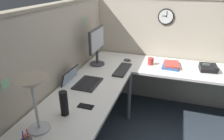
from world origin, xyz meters
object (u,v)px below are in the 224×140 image
object	(u,v)px
desk_lamp_dome	(32,88)
cell_phone	(86,106)
monitor	(97,44)
office_phone	(209,68)
keyboard	(122,70)
wall_clock	(166,17)
book_stack	(171,65)
laptop	(80,81)
coffee_mug	(151,61)
thermos_flask	(64,103)
computer_mouse	(127,60)

from	to	relation	value
desk_lamp_dome	cell_phone	bearing A→B (deg)	-28.84
monitor	office_phone	distance (m)	1.46
keyboard	wall_clock	world-z (taller)	wall_clock
desk_lamp_dome	book_stack	distance (m)	1.88
keyboard	book_stack	xyz separation A→B (m)	(0.32, -0.59, 0.01)
laptop	coffee_mug	xyz separation A→B (m)	(0.79, -0.68, 0.02)
thermos_flask	coffee_mug	distance (m)	1.47
computer_mouse	office_phone	distance (m)	1.06
coffee_mug	wall_clock	bearing A→B (deg)	-18.40
coffee_mug	office_phone	bearing A→B (deg)	-89.23
office_phone	wall_clock	world-z (taller)	wall_clock
book_stack	coffee_mug	world-z (taller)	coffee_mug
computer_mouse	cell_phone	world-z (taller)	computer_mouse
keyboard	thermos_flask	bearing A→B (deg)	169.16
coffee_mug	desk_lamp_dome	bearing A→B (deg)	158.33
monitor	laptop	size ratio (longest dim) A/B	1.30
monitor	thermos_flask	bearing A→B (deg)	-172.49
coffee_mug	keyboard	bearing A→B (deg)	134.54
cell_phone	coffee_mug	world-z (taller)	coffee_mug
computer_mouse	book_stack	xyz separation A→B (m)	(-0.02, -0.60, 0.00)
computer_mouse	desk_lamp_dome	world-z (taller)	desk_lamp_dome
cell_phone	office_phone	size ratio (longest dim) A/B	0.65
monitor	cell_phone	distance (m)	1.07
cell_phone	keyboard	bearing A→B (deg)	-6.46
monitor	keyboard	distance (m)	0.48
office_phone	book_stack	distance (m)	0.46
computer_mouse	thermos_flask	xyz separation A→B (m)	(-1.39, 0.21, 0.09)
monitor	office_phone	bearing A→B (deg)	-80.93
monitor	office_phone	xyz separation A→B (m)	(0.23, -1.42, -0.26)
laptop	monitor	bearing A→B (deg)	1.42
computer_mouse	book_stack	world-z (taller)	book_stack
keyboard	book_stack	distance (m)	0.67
laptop	wall_clock	xyz separation A→B (m)	(1.15, -0.80, 0.57)
thermos_flask	book_stack	bearing A→B (deg)	-30.59
cell_phone	coffee_mug	size ratio (longest dim) A/B	1.50
computer_mouse	book_stack	size ratio (longest dim) A/B	0.35
keyboard	desk_lamp_dome	distance (m)	1.37
computer_mouse	cell_phone	xyz separation A→B (m)	(-1.24, 0.09, -0.01)
laptop	cell_phone	world-z (taller)	laptop
laptop	wall_clock	size ratio (longest dim) A/B	1.75
computer_mouse	office_phone	world-z (taller)	office_phone
office_phone	coffee_mug	bearing A→B (deg)	90.77
thermos_flask	book_stack	distance (m)	1.60
desk_lamp_dome	coffee_mug	bearing A→B (deg)	-21.67
cell_phone	office_phone	world-z (taller)	office_phone
laptop	thermos_flask	xyz separation A→B (m)	(-0.58, -0.14, 0.09)
cell_phone	book_stack	xyz separation A→B (m)	(1.22, -0.69, 0.02)
cell_phone	wall_clock	xyz separation A→B (m)	(1.57, -0.54, 0.59)
cell_phone	thermos_flask	bearing A→B (deg)	142.26
coffee_mug	wall_clock	size ratio (longest dim) A/B	0.44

